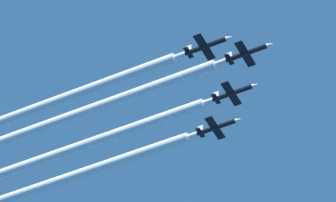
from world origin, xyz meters
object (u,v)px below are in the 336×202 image
object	(u,v)px
jet_lead	(248,52)
jet_left_wingman	(234,92)
jet_right_wingman	(208,46)
jet_outer_left	(218,127)

from	to	relation	value
jet_lead	jet_left_wingman	size ratio (longest dim) A/B	1.00
jet_left_wingman	jet_right_wingman	bearing A→B (deg)	1.58
jet_left_wingman	jet_right_wingman	xyz separation A→B (m)	(14.69, 0.41, 0.12)
jet_lead	jet_left_wingman	world-z (taller)	jet_lead
jet_right_wingman	jet_left_wingman	bearing A→B (deg)	-178.42
jet_lead	jet_left_wingman	bearing A→B (deg)	-140.26
jet_left_wingman	jet_right_wingman	size ratio (longest dim) A/B	1.00
jet_right_wingman	jet_outer_left	distance (m)	23.17
jet_right_wingman	jet_outer_left	bearing A→B (deg)	-160.93
jet_lead	jet_right_wingman	world-z (taller)	jet_lead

